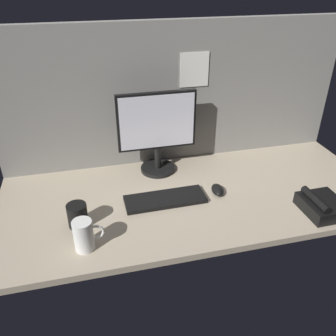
% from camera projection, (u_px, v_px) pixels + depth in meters
% --- Properties ---
extents(ground_plane, '(1.80, 0.80, 0.03)m').
position_uv_depth(ground_plane, '(193.00, 195.00, 1.69)').
color(ground_plane, tan).
extents(cubicle_wall_back, '(1.80, 0.06, 0.72)m').
position_uv_depth(cubicle_wall_back, '(174.00, 94.00, 1.81)').
color(cubicle_wall_back, gray).
rests_on(cubicle_wall_back, ground_plane).
extents(monitor, '(0.40, 0.18, 0.42)m').
position_uv_depth(monitor, '(157.00, 129.00, 1.75)').
color(monitor, black).
rests_on(monitor, ground_plane).
extents(keyboard, '(0.37, 0.14, 0.02)m').
position_uv_depth(keyboard, '(165.00, 199.00, 1.62)').
color(keyboard, black).
rests_on(keyboard, ground_plane).
extents(mouse, '(0.07, 0.10, 0.03)m').
position_uv_depth(mouse, '(218.00, 190.00, 1.67)').
color(mouse, black).
rests_on(mouse, ground_plane).
extents(mug_black_travel, '(0.08, 0.08, 0.10)m').
position_uv_depth(mug_black_travel, '(78.00, 215.00, 1.45)').
color(mug_black_travel, black).
rests_on(mug_black_travel, ground_plane).
extents(mug_ceramic_white, '(0.12, 0.08, 0.13)m').
position_uv_depth(mug_ceramic_white, '(84.00, 235.00, 1.32)').
color(mug_ceramic_white, white).
rests_on(mug_ceramic_white, ground_plane).
extents(desk_phone, '(0.17, 0.19, 0.09)m').
position_uv_depth(desk_phone, '(322.00, 206.00, 1.54)').
color(desk_phone, black).
rests_on(desk_phone, ground_plane).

